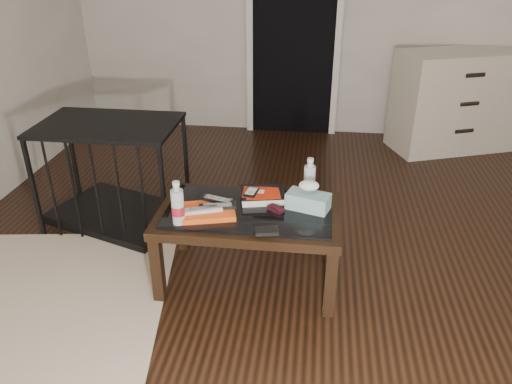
# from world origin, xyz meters

# --- Properties ---
(ground) EXTENTS (5.00, 5.00, 0.00)m
(ground) POSITION_xyz_m (0.00, 0.00, 0.00)
(ground) COLOR black
(ground) RESTS_ON ground
(doorway) EXTENTS (0.90, 0.08, 2.07)m
(doorway) POSITION_xyz_m (-0.40, 2.47, 1.02)
(doorway) COLOR black
(doorway) RESTS_ON ground
(coffee_table) EXTENTS (1.00, 0.60, 0.46)m
(coffee_table) POSITION_xyz_m (-0.48, -0.07, 0.40)
(coffee_table) COLOR black
(coffee_table) RESTS_ON ground
(dresser) EXTENTS (1.30, 0.89, 0.90)m
(dresser) POSITION_xyz_m (1.17, 2.23, 0.45)
(dresser) COLOR beige
(dresser) RESTS_ON ground
(pet_crate) EXTENTS (1.05, 0.87, 0.71)m
(pet_crate) POSITION_xyz_m (-1.49, 0.50, 0.23)
(pet_crate) COLOR black
(pet_crate) RESTS_ON ground
(magazines) EXTENTS (0.32, 0.27, 0.03)m
(magazines) POSITION_xyz_m (-0.69, -0.15, 0.48)
(magazines) COLOR #F15716
(magazines) RESTS_ON coffee_table
(remote_silver) EXTENTS (0.21, 0.11, 0.02)m
(remote_silver) POSITION_xyz_m (-0.71, -0.18, 0.50)
(remote_silver) COLOR silver
(remote_silver) RESTS_ON magazines
(remote_black_front) EXTENTS (0.21, 0.09, 0.02)m
(remote_black_front) POSITION_xyz_m (-0.64, -0.13, 0.50)
(remote_black_front) COLOR black
(remote_black_front) RESTS_ON magazines
(remote_black_back) EXTENTS (0.21, 0.11, 0.02)m
(remote_black_back) POSITION_xyz_m (-0.65, -0.06, 0.50)
(remote_black_back) COLOR black
(remote_black_back) RESTS_ON magazines
(textbook) EXTENTS (0.29, 0.25, 0.05)m
(textbook) POSITION_xyz_m (-0.42, 0.06, 0.48)
(textbook) COLOR black
(textbook) RESTS_ON coffee_table
(dvd_mailers) EXTENTS (0.20, 0.14, 0.01)m
(dvd_mailers) POSITION_xyz_m (-0.43, 0.05, 0.51)
(dvd_mailers) COLOR red
(dvd_mailers) RESTS_ON textbook
(ipod) EXTENTS (0.08, 0.11, 0.02)m
(ipod) POSITION_xyz_m (-0.48, 0.02, 0.52)
(ipod) COLOR black
(ipod) RESTS_ON dvd_mailers
(flip_phone) EXTENTS (0.10, 0.09, 0.02)m
(flip_phone) POSITION_xyz_m (-0.33, -0.06, 0.47)
(flip_phone) COLOR black
(flip_phone) RESTS_ON coffee_table
(wallet) EXTENTS (0.13, 0.09, 0.02)m
(wallet) POSITION_xyz_m (-0.36, -0.30, 0.47)
(wallet) COLOR black
(wallet) RESTS_ON coffee_table
(water_bottle_left) EXTENTS (0.08, 0.08, 0.24)m
(water_bottle_left) POSITION_xyz_m (-0.82, -0.26, 0.58)
(water_bottle_left) COLOR #B4BABF
(water_bottle_left) RESTS_ON coffee_table
(water_bottle_right) EXTENTS (0.07, 0.07, 0.24)m
(water_bottle_right) POSITION_xyz_m (-0.16, 0.12, 0.58)
(water_bottle_right) COLOR silver
(water_bottle_right) RESTS_ON coffee_table
(tissue_box) EXTENTS (0.26, 0.18, 0.09)m
(tissue_box) POSITION_xyz_m (-0.16, -0.02, 0.51)
(tissue_box) COLOR teal
(tissue_box) RESTS_ON coffee_table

